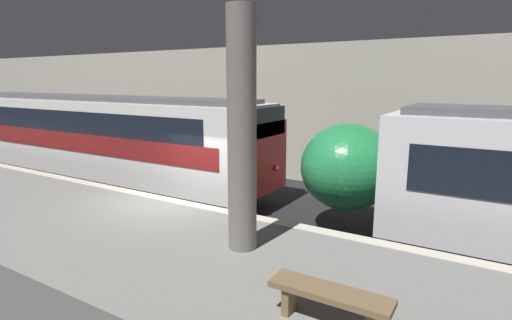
# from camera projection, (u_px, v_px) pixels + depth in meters

# --- Properties ---
(ground_plane) EXTENTS (120.00, 120.00, 0.00)m
(ground_plane) POSITION_uv_depth(u_px,v_px,m) (175.00, 238.00, 10.25)
(ground_plane) COLOR black
(platform) EXTENTS (40.00, 4.20, 1.08)m
(platform) POSITION_uv_depth(u_px,v_px,m) (105.00, 247.00, 8.39)
(platform) COLOR slate
(platform) RESTS_ON ground
(station_rear_barrier) EXTENTS (50.00, 0.15, 5.35)m
(station_rear_barrier) POSITION_uv_depth(u_px,v_px,m) (297.00, 114.00, 15.75)
(station_rear_barrier) COLOR #B2AD9E
(station_rear_barrier) RESTS_ON ground
(support_pillar_near) EXTENTS (0.50, 0.50, 4.11)m
(support_pillar_near) POSITION_uv_depth(u_px,v_px,m) (242.00, 133.00, 6.71)
(support_pillar_near) COLOR slate
(support_pillar_near) RESTS_ON platform
(train_boxy) EXTENTS (17.65, 2.87, 3.40)m
(train_boxy) POSITION_uv_depth(u_px,v_px,m) (77.00, 137.00, 16.12)
(train_boxy) COLOR black
(train_boxy) RESTS_ON ground
(platform_bench) EXTENTS (1.50, 0.40, 0.45)m
(platform_bench) POSITION_uv_depth(u_px,v_px,m) (330.00, 298.00, 4.82)
(platform_bench) COLOR brown
(platform_bench) RESTS_ON platform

